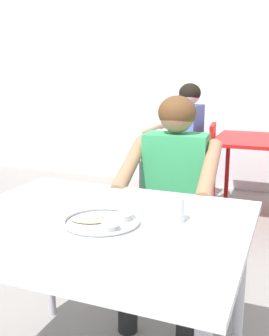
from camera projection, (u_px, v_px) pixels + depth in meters
The scene contains 9 objects.
back_wall at pixel (232, 35), 4.32m from camera, with size 12.00×0.12×3.40m, color white.
table_foreground at pixel (96, 239), 1.50m from camera, with size 1.11×0.92×0.75m.
thali_tray at pixel (102, 221), 1.44m from camera, with size 0.28×0.28×0.03m.
drinking_cup at pixel (174, 209), 1.45m from camera, with size 0.07×0.07×0.10m.
chair_foreground at pixel (180, 211), 2.38m from camera, with size 0.41×0.43×0.84m.
diner_foreground at pixel (172, 185), 2.13m from camera, with size 0.52×0.57×1.17m.
table_background_red at pixel (264, 148), 3.60m from camera, with size 0.87×0.90×0.72m.
chair_red_left at pixel (199, 159), 3.84m from camera, with size 0.48×0.46×0.83m.
patron_background at pixel (180, 134), 3.87m from camera, with size 0.57×0.52×1.21m.
Camera 1 is at (0.71, -1.27, 1.28)m, focal length 42.72 mm.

